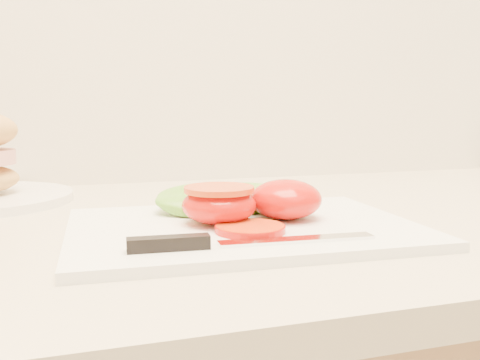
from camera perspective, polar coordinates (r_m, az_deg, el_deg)
name	(u,v)px	position (r m, az deg, el deg)	size (l,w,h in m)	color
cutting_board	(243,228)	(0.57, 0.31, -5.15)	(0.36, 0.26, 0.01)	white
tomato_half_dome	(286,199)	(0.59, 4.91, -2.05)	(0.08, 0.08, 0.04)	red
tomato_half_cut	(219,203)	(0.56, -2.23, -2.49)	(0.08, 0.08, 0.04)	red
tomato_slice_0	(250,229)	(0.53, 1.09, -5.20)	(0.07, 0.07, 0.01)	#CD6021
lettuce_leaf_0	(214,200)	(0.63, -2.78, -2.15)	(0.14, 0.09, 0.03)	#60B42F
lettuce_leaf_1	(249,198)	(0.65, 1.01, -1.94)	(0.12, 0.08, 0.03)	#60B42F
knife	(221,242)	(0.47, -2.04, -6.61)	(0.23, 0.03, 0.01)	silver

